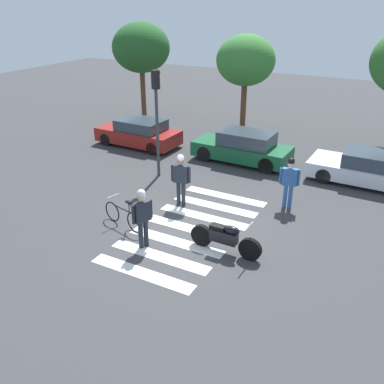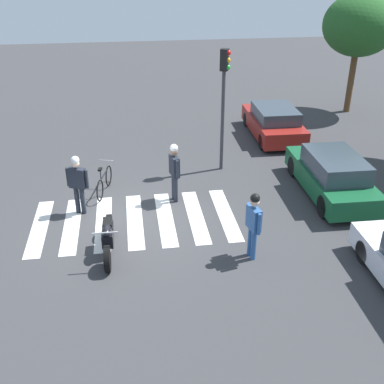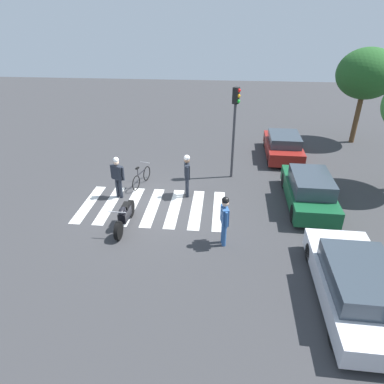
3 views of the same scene
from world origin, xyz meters
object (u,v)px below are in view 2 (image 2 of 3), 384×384
police_motorcycle (108,237)px  officer_by_motorcycle (78,181)px  car_maroon_wagon (274,122)px  traffic_light_pole (224,91)px  leaning_bicycle (104,182)px  officer_on_foot (174,168)px  car_green_compact (332,175)px  pedestrian_bystander (253,221)px

police_motorcycle → officer_by_motorcycle: size_ratio=1.19×
car_maroon_wagon → traffic_light_pole: bearing=-43.7°
leaning_bicycle → officer_on_foot: size_ratio=0.91×
car_maroon_wagon → car_green_compact: size_ratio=0.96×
car_maroon_wagon → traffic_light_pole: (2.91, -2.79, 2.21)m
leaning_bicycle → car_green_compact: bearing=81.0°
pedestrian_bystander → car_maroon_wagon: size_ratio=0.45×
officer_on_foot → car_green_compact: bearing=86.8°
car_maroon_wagon → traffic_light_pole: traffic_light_pole is taller
car_green_compact → officer_by_motorcycle: bearing=-89.2°
officer_on_foot → traffic_light_pole: bearing=138.0°
police_motorcycle → traffic_light_pole: 6.60m
leaning_bicycle → police_motorcycle: bearing=2.9°
police_motorcycle → leaning_bicycle: police_motorcycle is taller
officer_on_foot → car_maroon_wagon: (-5.05, 4.71, -0.49)m
leaning_bicycle → officer_on_foot: 2.46m
leaning_bicycle → traffic_light_pole: bearing=107.3°
pedestrian_bystander → officer_by_motorcycle: bearing=-123.3°
officer_by_motorcycle → traffic_light_pole: 5.70m
officer_on_foot → car_maroon_wagon: bearing=137.0°
officer_by_motorcycle → pedestrian_bystander: (2.94, 4.48, -0.01)m
officer_on_foot → traffic_light_pole: (-2.14, 1.93, 1.72)m
traffic_light_pole → officer_by_motorcycle: bearing=-62.3°
police_motorcycle → officer_by_motorcycle: 2.45m
officer_by_motorcycle → car_maroon_wagon: 9.34m
police_motorcycle → leaning_bicycle: (-3.45, -0.18, -0.09)m
leaning_bicycle → car_maroon_wagon: 8.08m
car_maroon_wagon → car_green_compact: (5.33, 0.28, 0.04)m
police_motorcycle → pedestrian_bystander: bearing=78.6°
pedestrian_bystander → car_green_compact: (-3.05, 3.39, -0.40)m
car_maroon_wagon → officer_on_foot: bearing=-43.0°
pedestrian_bystander → car_maroon_wagon: bearing=159.6°
officer_by_motorcycle → car_maroon_wagon: size_ratio=0.45×
pedestrian_bystander → car_maroon_wagon: 8.94m
officer_on_foot → officer_by_motorcycle: 2.90m
leaning_bicycle → pedestrian_bystander: (4.18, 3.80, 0.69)m
police_motorcycle → car_maroon_wagon: car_maroon_wagon is taller
leaning_bicycle → pedestrian_bystander: pedestrian_bystander is taller
leaning_bicycle → officer_on_foot: (0.85, 2.19, 0.73)m
car_maroon_wagon → traffic_light_pole: size_ratio=0.97×
car_green_compact → car_maroon_wagon: bearing=-177.0°
police_motorcycle → officer_on_foot: (-2.60, 2.02, 0.65)m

